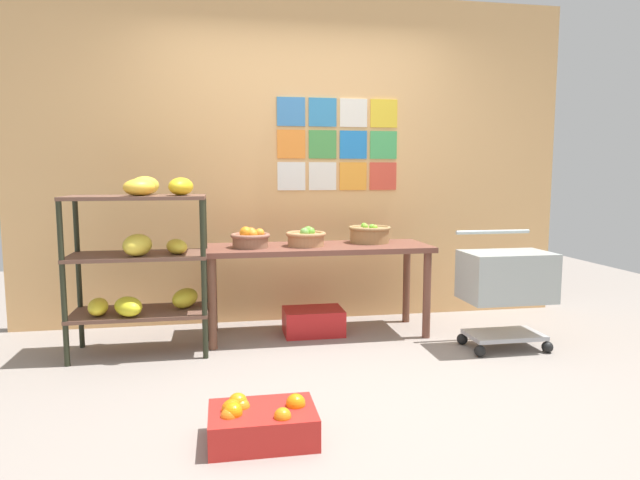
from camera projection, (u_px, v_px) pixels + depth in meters
The scene contains 10 objects.
ground at pixel (336, 384), 3.28m from camera, with size 9.04×9.04×0.00m, color gray.
back_wall_with_art at pixel (299, 160), 4.64m from camera, with size 4.67×0.07×2.72m.
banana_shelf_unit at pixel (144, 252), 3.77m from camera, with size 0.92×0.55×1.23m.
display_table at pixel (318, 257), 4.24m from camera, with size 1.72×0.59×0.70m.
fruit_basket_left at pixel (370, 234), 4.39m from camera, with size 0.33×0.33×0.15m.
fruit_basket_back_left at pixel (306, 238), 4.19m from camera, with size 0.31×0.31×0.14m.
fruit_basket_back_right at pixel (251, 238), 4.10m from camera, with size 0.29×0.29×0.16m.
produce_crate_under_table at pixel (313, 321), 4.31m from camera, with size 0.46×0.32×0.20m, color red.
orange_crate_foreground at pixel (261, 422), 2.58m from camera, with size 0.50×0.34×0.21m.
shopping_cart at pixel (506, 281), 3.90m from camera, with size 0.61×0.43×0.83m.
Camera 1 is at (-0.65, -3.09, 1.24)m, focal length 30.95 mm.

